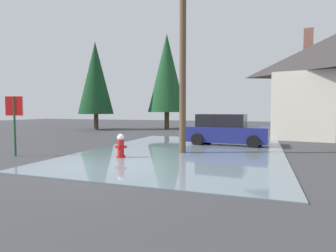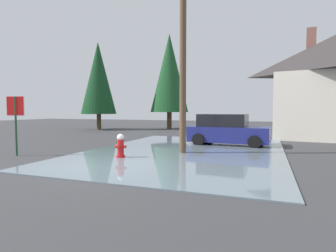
{
  "view_description": "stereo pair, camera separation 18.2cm",
  "coord_description": "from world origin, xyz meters",
  "px_view_note": "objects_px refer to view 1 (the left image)",
  "views": [
    {
      "loc": [
        4.96,
        -7.92,
        1.86
      ],
      "look_at": [
        1.23,
        2.85,
        1.2
      ],
      "focal_mm": 29.41,
      "sensor_mm": 36.0,
      "label": 1
    },
    {
      "loc": [
        5.13,
        -7.86,
        1.86
      ],
      "look_at": [
        1.23,
        2.85,
        1.2
      ],
      "focal_mm": 29.41,
      "sensor_mm": 36.0,
      "label": 2
    }
  ],
  "objects_px": {
    "utility_pole": "(183,43)",
    "pine_tree_tall_left": "(96,78)",
    "stop_sign_near": "(14,113)",
    "fire_hydrant": "(121,146)",
    "pine_tree_mid_left": "(167,73)",
    "parked_car": "(226,130)"
  },
  "relations": [
    {
      "from": "utility_pole",
      "to": "pine_tree_mid_left",
      "type": "xyz_separation_m",
      "value": [
        -5.77,
        14.4,
        0.81
      ]
    },
    {
      "from": "stop_sign_near",
      "to": "utility_pole",
      "type": "xyz_separation_m",
      "value": [
        6.21,
        2.87,
        2.93
      ]
    },
    {
      "from": "parked_car",
      "to": "pine_tree_mid_left",
      "type": "height_order",
      "value": "pine_tree_mid_left"
    },
    {
      "from": "utility_pole",
      "to": "pine_tree_tall_left",
      "type": "relative_size",
      "value": 1.08
    },
    {
      "from": "utility_pole",
      "to": "fire_hydrant",
      "type": "bearing_deg",
      "value": -135.13
    },
    {
      "from": "pine_tree_tall_left",
      "to": "stop_sign_near",
      "type": "bearing_deg",
      "value": -68.16
    },
    {
      "from": "utility_pole",
      "to": "pine_tree_mid_left",
      "type": "height_order",
      "value": "pine_tree_mid_left"
    },
    {
      "from": "stop_sign_near",
      "to": "utility_pole",
      "type": "relative_size",
      "value": 0.27
    },
    {
      "from": "stop_sign_near",
      "to": "parked_car",
      "type": "bearing_deg",
      "value": 40.81
    },
    {
      "from": "pine_tree_tall_left",
      "to": "utility_pole",
      "type": "bearing_deg",
      "value": -43.72
    },
    {
      "from": "stop_sign_near",
      "to": "fire_hydrant",
      "type": "xyz_separation_m",
      "value": [
        4.28,
        0.95,
        -1.29
      ]
    },
    {
      "from": "fire_hydrant",
      "to": "pine_tree_mid_left",
      "type": "bearing_deg",
      "value": 103.25
    },
    {
      "from": "utility_pole",
      "to": "pine_tree_tall_left",
      "type": "distance_m",
      "value": 16.5
    },
    {
      "from": "parked_car",
      "to": "pine_tree_tall_left",
      "type": "height_order",
      "value": "pine_tree_tall_left"
    },
    {
      "from": "stop_sign_near",
      "to": "pine_tree_tall_left",
      "type": "bearing_deg",
      "value": 111.84
    },
    {
      "from": "pine_tree_tall_left",
      "to": "pine_tree_mid_left",
      "type": "bearing_deg",
      "value": 25.97
    },
    {
      "from": "pine_tree_tall_left",
      "to": "fire_hydrant",
      "type": "bearing_deg",
      "value": -53.11
    },
    {
      "from": "stop_sign_near",
      "to": "pine_tree_mid_left",
      "type": "distance_m",
      "value": 17.68
    },
    {
      "from": "fire_hydrant",
      "to": "pine_tree_tall_left",
      "type": "bearing_deg",
      "value": 126.89
    },
    {
      "from": "stop_sign_near",
      "to": "utility_pole",
      "type": "bearing_deg",
      "value": 24.82
    },
    {
      "from": "stop_sign_near",
      "to": "parked_car",
      "type": "relative_size",
      "value": 0.57
    },
    {
      "from": "stop_sign_near",
      "to": "pine_tree_mid_left",
      "type": "relative_size",
      "value": 0.26
    }
  ]
}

